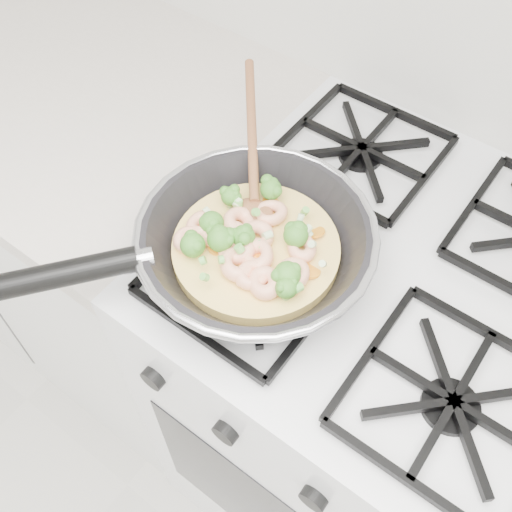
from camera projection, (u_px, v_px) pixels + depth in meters
The scene contains 3 objects.
stove at pixel (355, 390), 1.17m from camera, with size 0.60×0.60×0.92m.
counter_left at pixel (78, 212), 1.46m from camera, with size 1.00×0.60×0.90m.
skillet at pixel (251, 243), 0.77m from camera, with size 0.39×0.54×0.09m.
Camera 1 is at (0.12, 1.20, 1.57)m, focal length 41.18 mm.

